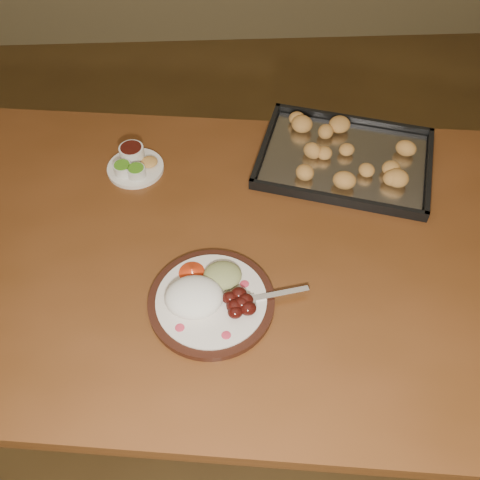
{
  "coord_description": "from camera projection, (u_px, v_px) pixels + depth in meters",
  "views": [
    {
      "loc": [
        0.11,
        -0.85,
        1.69
      ],
      "look_at": [
        0.15,
        -0.11,
        0.77
      ],
      "focal_mm": 40.0,
      "sensor_mm": 36.0,
      "label": 1
    }
  ],
  "objects": [
    {
      "name": "ground",
      "position": [
        196.0,
        356.0,
        1.84
      ],
      "size": [
        4.0,
        4.0,
        0.0
      ],
      "primitive_type": "plane",
      "color": "brown",
      "rests_on": "ground"
    },
    {
      "name": "condiment_saucer",
      "position": [
        134.0,
        164.0,
        1.34
      ],
      "size": [
        0.14,
        0.14,
        0.05
      ],
      "rotation": [
        0.0,
        0.0,
        -0.03
      ],
      "color": "white",
      "rests_on": "dining_table"
    },
    {
      "name": "dinner_plate",
      "position": [
        209.0,
        297.0,
        1.09
      ],
      "size": [
        0.33,
        0.26,
        0.06
      ],
      "rotation": [
        0.0,
        0.0,
        -0.07
      ],
      "color": "black",
      "rests_on": "dining_table"
    },
    {
      "name": "dining_table",
      "position": [
        224.0,
        273.0,
        1.27
      ],
      "size": [
        1.6,
        1.07,
        0.75
      ],
      "rotation": [
        0.0,
        0.0,
        -0.12
      ],
      "color": "brown",
      "rests_on": "ground"
    },
    {
      "name": "baking_tray",
      "position": [
        345.0,
        158.0,
        1.35
      ],
      "size": [
        0.5,
        0.43,
        0.04
      ],
      "rotation": [
        0.0,
        0.0,
        -0.3
      ],
      "color": "black",
      "rests_on": "dining_table"
    }
  ]
}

